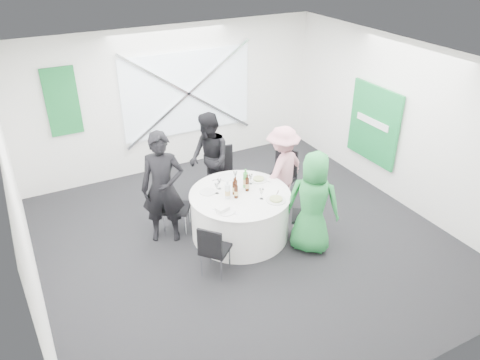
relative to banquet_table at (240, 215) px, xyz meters
name	(u,v)px	position (x,y,z in m)	size (l,w,h in m)	color
floor	(246,241)	(0.00, -0.20, -0.38)	(6.00, 6.00, 0.00)	black
ceiling	(247,64)	(0.00, -0.20, 2.42)	(6.00, 6.00, 0.00)	white
wall_back	(173,100)	(0.00, 2.80, 1.02)	(6.00, 6.00, 0.00)	white
wall_front	(399,290)	(0.00, -3.20, 1.02)	(6.00, 6.00, 0.00)	white
wall_left	(21,215)	(-3.00, -0.20, 1.02)	(6.00, 6.00, 0.00)	white
wall_right	(402,125)	(3.00, -0.20, 1.02)	(6.00, 6.00, 0.00)	white
window_panel	(188,93)	(0.30, 2.76, 1.12)	(2.60, 0.03, 1.60)	white
window_brace_a	(188,93)	(0.30, 2.72, 1.12)	(0.05, 0.05, 3.16)	silver
window_brace_b	(188,93)	(0.30, 2.72, 1.12)	(0.05, 0.05, 3.16)	silver
green_banner	(62,102)	(-2.00, 2.75, 1.32)	(0.55, 0.04, 1.20)	#166F2F
green_sign	(374,124)	(2.94, 0.40, 0.82)	(0.05, 1.20, 1.40)	#17823C
banquet_table	(240,215)	(0.00, 0.00, 0.00)	(1.56, 1.56, 0.76)	white
chair_back	(222,171)	(0.20, 1.05, 0.23)	(0.55, 0.56, 1.03)	black
chair_back_left	(171,203)	(-0.92, 0.60, 0.14)	(0.57, 0.56, 0.90)	black
chair_back_right	(282,172)	(1.13, 0.56, 0.21)	(0.61, 0.61, 1.00)	black
chair_front_right	(310,213)	(0.89, -0.63, 0.13)	(0.55, 0.55, 0.87)	black
chair_front_left	(213,248)	(-0.79, -0.70, 0.10)	(0.53, 0.53, 0.83)	black
person_man_back_left	(163,188)	(-1.06, 0.48, 0.52)	(0.66, 0.43, 1.80)	black
person_man_back	(209,159)	(0.03, 1.20, 0.44)	(0.80, 0.44, 1.64)	black
person_woman_pink	(282,169)	(1.00, 0.38, 0.38)	(0.98, 0.46, 1.52)	pink
person_woman_green	(313,203)	(0.79, -0.80, 0.42)	(0.78, 0.51, 1.60)	#258A3F
plate_back	(227,177)	(0.05, 0.56, 0.39)	(0.28, 0.28, 0.01)	silver
plate_back_left	(208,192)	(-0.42, 0.27, 0.39)	(0.25, 0.25, 0.01)	silver
plate_back_right	(259,179)	(0.46, 0.24, 0.40)	(0.27, 0.27, 0.04)	silver
plate_front_right	(276,200)	(0.38, -0.42, 0.40)	(0.30, 0.30, 0.04)	silver
plate_front_left	(226,211)	(-0.41, -0.34, 0.39)	(0.28, 0.28, 0.01)	silver
napkin	(223,209)	(-0.45, -0.32, 0.42)	(0.18, 0.12, 0.05)	white
beer_bottle_a	(234,188)	(-0.08, 0.03, 0.49)	(0.06, 0.06, 0.27)	#3D190B
beer_bottle_b	(235,186)	(-0.03, 0.10, 0.47)	(0.06, 0.06, 0.25)	#3D190B
beer_bottle_c	(247,185)	(0.14, 0.03, 0.49)	(0.06, 0.06, 0.28)	#3D190B
beer_bottle_d	(236,192)	(-0.11, -0.08, 0.48)	(0.06, 0.06, 0.26)	#3D190B
green_water_bottle	(245,180)	(0.17, 0.14, 0.50)	(0.08, 0.08, 0.31)	green
clear_water_bottle	(228,191)	(-0.23, -0.03, 0.50)	(0.08, 0.08, 0.30)	silver
wine_glass_a	(262,192)	(0.22, -0.28, 0.50)	(0.07, 0.07, 0.17)	white
wine_glass_b	(235,174)	(0.12, 0.39, 0.50)	(0.07, 0.07, 0.17)	white
wine_glass_c	(217,186)	(-0.31, 0.17, 0.50)	(0.07, 0.07, 0.17)	white
wine_glass_d	(219,182)	(-0.21, 0.29, 0.50)	(0.07, 0.07, 0.17)	white
wine_glass_e	(251,177)	(0.29, 0.20, 0.50)	(0.07, 0.07, 0.17)	white
fork_a	(232,176)	(0.15, 0.56, 0.38)	(0.01, 0.15, 0.01)	silver
knife_a	(217,180)	(-0.13, 0.56, 0.38)	(0.01, 0.15, 0.01)	silver
fork_b	(266,181)	(0.56, 0.15, 0.38)	(0.01, 0.15, 0.01)	silver
knife_b	(251,176)	(0.41, 0.40, 0.38)	(0.01, 0.15, 0.01)	silver
fork_c	(275,202)	(0.35, -0.45, 0.38)	(0.01, 0.15, 0.01)	silver
knife_c	(278,193)	(0.52, -0.25, 0.38)	(0.01, 0.15, 0.01)	silver
fork_d	(217,210)	(-0.52, -0.25, 0.38)	(0.01, 0.15, 0.01)	silver
knife_d	(235,214)	(-0.33, -0.47, 0.38)	(0.01, 0.15, 0.01)	silver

